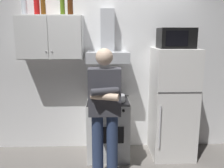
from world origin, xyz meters
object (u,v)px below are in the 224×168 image
range_hood (108,48)px  refrigerator (173,103)px  cooking_pot (117,98)px  upper_cabinet (51,37)px  bottle_vodka_clear (24,5)px  microwave (176,38)px  person_standing (105,111)px  bottle_soda_red (37,6)px  stove_oven (108,128)px  bottle_olive_oil (62,7)px  bottle_beer_brown (43,7)px  bottle_rum_dark (70,6)px

range_hood → refrigerator: 1.25m
refrigerator → cooking_pot: 0.84m
upper_cabinet → range_hood: bearing=0.1°
bottle_vodka_clear → refrigerator: bearing=-3.7°
microwave → cooking_pot: microwave is taller
microwave → person_standing: microwave is taller
upper_cabinet → bottle_soda_red: size_ratio=3.47×
upper_cabinet → stove_oven: 1.55m
upper_cabinet → cooking_pot: size_ratio=2.88×
bottle_vodka_clear → bottle_olive_oil: bottle_vodka_clear is taller
stove_oven → bottle_beer_brown: 1.95m
refrigerator → bottle_olive_oil: bearing=174.1°
stove_oven → bottle_rum_dark: (-0.52, 0.14, 1.75)m
cooking_pot → bottle_rum_dark: bearing=158.0°
bottle_vodka_clear → bottle_rum_dark: 0.63m
upper_cabinet → bottle_olive_oil: bearing=12.1°
bottle_soda_red → bottle_beer_brown: bottle_soda_red is taller
bottle_vodka_clear → bottle_soda_red: (0.16, 0.02, -0.02)m
bottle_olive_oil → bottle_rum_dark: bottle_rum_dark is taller
cooking_pot → bottle_beer_brown: bearing=166.9°
refrigerator → person_standing: person_standing is taller
upper_cabinet → microwave: upper_cabinet is taller
range_hood → bottle_soda_red: bottle_soda_red is taller
stove_oven → bottle_vodka_clear: (-1.14, 0.14, 1.76)m
bottle_soda_red → bottle_beer_brown: (0.10, -0.04, -0.01)m
upper_cabinet → cooking_pot: 1.27m
refrigerator → bottle_beer_brown: size_ratio=6.56×
bottle_olive_oil → bottle_beer_brown: bearing=-169.7°
bottle_olive_oil → stove_oven: bearing=-14.6°
stove_oven → range_hood: 1.17m
microwave → cooking_pot: size_ratio=1.54×
bottle_vodka_clear → bottle_olive_oil: bearing=3.0°
refrigerator → bottle_beer_brown: bearing=176.4°
refrigerator → bottle_vodka_clear: bearing=176.3°
stove_oven → bottle_olive_oil: (-0.63, 0.16, 1.73)m
stove_oven → bottle_olive_oil: bottle_olive_oil is taller
upper_cabinet → bottle_vodka_clear: bearing=178.3°
person_standing → bottle_beer_brown: bottle_beer_brown is taller
stove_oven → microwave: 1.62m
refrigerator → bottle_rum_dark: 2.02m
stove_oven → refrigerator: (0.95, 0.00, 0.37)m
refrigerator → cooking_pot: refrigerator is taller
microwave → bottle_beer_brown: 1.88m
refrigerator → person_standing: (-1.00, -0.61, 0.10)m
stove_oven → bottle_rum_dark: 1.83m
bottle_vodka_clear → bottle_beer_brown: bearing=-4.3°
upper_cabinet → bottle_beer_brown: bottle_beer_brown is taller
upper_cabinet → range_hood: (0.80, 0.00, -0.15)m
bottle_soda_red → bottle_beer_brown: size_ratio=1.06×
cooking_pot → bottle_vodka_clear: (-1.27, 0.25, 1.27)m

